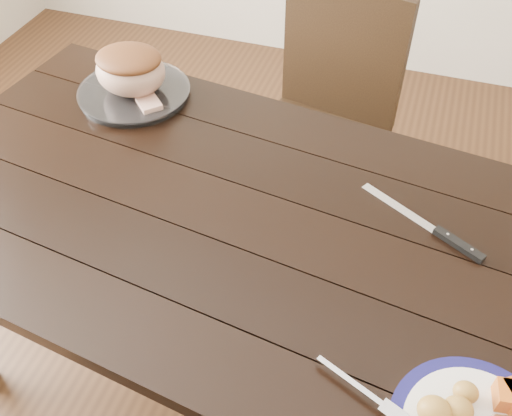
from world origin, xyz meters
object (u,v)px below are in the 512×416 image
(dining_table, at_px, (227,237))
(fork, at_px, (367,393))
(roast_joint, at_px, (131,71))
(carving_knife, at_px, (443,235))
(chair_far, at_px, (325,115))
(serving_platter, at_px, (135,93))

(dining_table, bearing_deg, fork, -42.23)
(fork, height_order, roast_joint, roast_joint)
(carving_knife, bearing_deg, dining_table, -142.40)
(roast_joint, bearing_deg, carving_knife, -17.13)
(dining_table, bearing_deg, carving_knife, 8.60)
(roast_joint, bearing_deg, fork, -41.33)
(roast_joint, bearing_deg, chair_far, 39.07)
(dining_table, height_order, serving_platter, serving_platter)
(serving_platter, relative_size, carving_knife, 1.06)
(serving_platter, xyz_separation_m, roast_joint, (0.00, 0.00, 0.07))
(dining_table, distance_m, serving_platter, 0.54)
(fork, bearing_deg, carving_knife, 100.60)
(serving_platter, distance_m, roast_joint, 0.07)
(dining_table, relative_size, carving_knife, 5.87)
(chair_far, height_order, fork, chair_far)
(chair_far, distance_m, carving_knife, 0.81)
(chair_far, xyz_separation_m, roast_joint, (-0.48, -0.39, 0.31))
(chair_far, relative_size, fork, 5.45)
(fork, relative_size, carving_knife, 0.59)
(serving_platter, xyz_separation_m, fork, (0.80, -0.70, 0.01))
(dining_table, xyz_separation_m, serving_platter, (-0.41, 0.35, 0.10))
(carving_knife, bearing_deg, roast_joint, -168.13)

